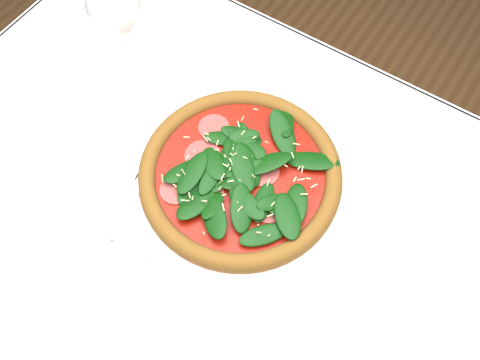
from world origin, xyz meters
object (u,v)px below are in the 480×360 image
Objects in this scene: plate at (240,179)px; pizza at (240,173)px; napkin at (121,218)px; wine_glass at (115,14)px.

pizza is at bearing 104.04° from plate.
pizza is 2.60× the size of napkin.
wine_glass is at bearing 165.49° from pizza.
napkin is (-0.12, -0.16, -0.00)m from plate.
plate is 0.95× the size of pizza.
pizza reaches higher than plate.
wine_glass is 1.42× the size of napkin.
plate is at bearing 53.50° from napkin.
wine_glass reaches higher than pizza.
plate is 0.02m from pizza.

